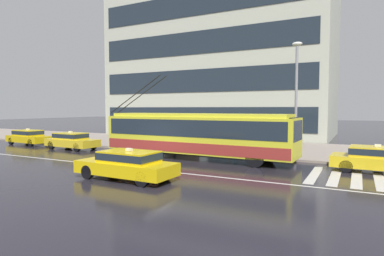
# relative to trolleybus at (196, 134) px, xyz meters

# --- Properties ---
(ground_plane) EXTENTS (160.00, 160.00, 0.00)m
(ground_plane) POSITION_rel_trolleybus_xyz_m (-1.84, -3.22, -1.56)
(ground_plane) COLOR #222029
(sidewalk_slab) EXTENTS (80.00, 10.00, 0.14)m
(sidewalk_slab) POSITION_rel_trolleybus_xyz_m (-1.84, 6.60, -1.49)
(sidewalk_slab) COLOR gray
(sidewalk_slab) RESTS_ON ground_plane
(crosswalk_stripe_edge_near) EXTENTS (0.44, 4.40, 0.01)m
(crosswalk_stripe_edge_near) POSITION_rel_trolleybus_xyz_m (7.18, -1.81, -1.56)
(crosswalk_stripe_edge_near) COLOR beige
(crosswalk_stripe_edge_near) RESTS_ON ground_plane
(crosswalk_stripe_inner_a) EXTENTS (0.44, 4.40, 0.01)m
(crosswalk_stripe_inner_a) POSITION_rel_trolleybus_xyz_m (8.08, -1.81, -1.56)
(crosswalk_stripe_inner_a) COLOR beige
(crosswalk_stripe_inner_a) RESTS_ON ground_plane
(crosswalk_stripe_center) EXTENTS (0.44, 4.40, 0.01)m
(crosswalk_stripe_center) POSITION_rel_trolleybus_xyz_m (8.98, -1.81, -1.56)
(crosswalk_stripe_center) COLOR beige
(crosswalk_stripe_center) RESTS_ON ground_plane
(crosswalk_stripe_inner_b) EXTENTS (0.44, 4.40, 0.01)m
(crosswalk_stripe_inner_b) POSITION_rel_trolleybus_xyz_m (9.88, -1.81, -1.56)
(crosswalk_stripe_inner_b) COLOR beige
(crosswalk_stripe_inner_b) RESTS_ON ground_plane
(lane_centre_line) EXTENTS (72.00, 0.14, 0.01)m
(lane_centre_line) POSITION_rel_trolleybus_xyz_m (-1.84, -4.42, -1.56)
(lane_centre_line) COLOR silver
(lane_centre_line) RESTS_ON ground_plane
(trolleybus) EXTENTS (13.02, 2.95, 5.32)m
(trolleybus) POSITION_rel_trolleybus_xyz_m (0.00, 0.00, 0.00)
(trolleybus) COLOR yellow
(trolleybus) RESTS_ON ground_plane
(taxi_queued_behind_bus) EXTENTS (4.43, 1.96, 1.39)m
(taxi_queued_behind_bus) POSITION_rel_trolleybus_xyz_m (-10.68, -0.22, -0.86)
(taxi_queued_behind_bus) COLOR yellow
(taxi_queued_behind_bus) RESTS_ON ground_plane
(taxi_ahead_of_bus) EXTENTS (4.63, 2.04, 1.39)m
(taxi_ahead_of_bus) POSITION_rel_trolleybus_xyz_m (9.96, 0.13, -0.86)
(taxi_ahead_of_bus) COLOR yellow
(taxi_ahead_of_bus) RESTS_ON ground_plane
(taxi_far_behind) EXTENTS (4.47, 2.05, 1.39)m
(taxi_far_behind) POSITION_rel_trolleybus_xyz_m (-16.53, 0.35, -0.86)
(taxi_far_behind) COLOR gold
(taxi_far_behind) RESTS_ON ground_plane
(taxi_oncoming_near) EXTENTS (4.64, 1.94, 1.39)m
(taxi_oncoming_near) POSITION_rel_trolleybus_xyz_m (-0.09, -6.68, -0.86)
(taxi_oncoming_near) COLOR yellow
(taxi_oncoming_near) RESTS_ON ground_plane
(bus_shelter) EXTENTS (4.15, 1.79, 2.53)m
(bus_shelter) POSITION_rel_trolleybus_xyz_m (-2.93, 3.40, 0.49)
(bus_shelter) COLOR gray
(bus_shelter) RESTS_ON sidewalk_slab
(pedestrian_at_shelter) EXTENTS (0.37, 0.37, 1.71)m
(pedestrian_at_shelter) POSITION_rel_trolleybus_xyz_m (4.12, 2.16, -0.41)
(pedestrian_at_shelter) COLOR navy
(pedestrian_at_shelter) RESTS_ON sidewalk_slab
(pedestrian_approaching_curb) EXTENTS (1.21, 1.21, 2.01)m
(pedestrian_approaching_curb) POSITION_rel_trolleybus_xyz_m (2.48, 4.39, 0.18)
(pedestrian_approaching_curb) COLOR #4F4050
(pedestrian_approaching_curb) RESTS_ON sidewalk_slab
(pedestrian_walking_past) EXTENTS (1.36, 1.36, 2.03)m
(pedestrian_walking_past) POSITION_rel_trolleybus_xyz_m (1.07, 3.93, 0.19)
(pedestrian_walking_past) COLOR #1F3847
(pedestrian_walking_past) RESTS_ON sidewalk_slab
(pedestrian_waiting_by_pole) EXTENTS (1.11, 1.11, 1.96)m
(pedestrian_waiting_by_pole) POSITION_rel_trolleybus_xyz_m (-3.13, 2.59, 0.17)
(pedestrian_waiting_by_pole) COLOR #1E2A4B
(pedestrian_waiting_by_pole) RESTS_ON sidewalk_slab
(street_lamp) EXTENTS (0.60, 0.32, 7.01)m
(street_lamp) POSITION_rel_trolleybus_xyz_m (5.57, 2.44, 2.70)
(street_lamp) COLOR gray
(street_lamp) RESTS_ON sidewalk_slab
(office_tower_corner_left) EXTENTS (24.99, 15.42, 31.27)m
(office_tower_corner_left) POSITION_rel_trolleybus_xyz_m (-5.71, 19.20, 14.08)
(office_tower_corner_left) COLOR #B5B9A6
(office_tower_corner_left) RESTS_ON ground_plane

